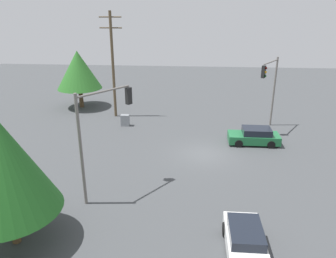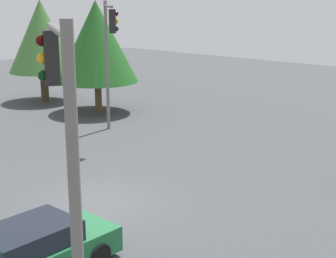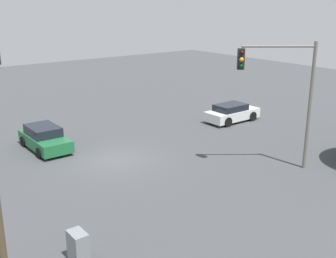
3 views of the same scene
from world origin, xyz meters
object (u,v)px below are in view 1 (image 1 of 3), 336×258
(sedan_green, at_px, (254,136))
(traffic_signal_main, at_px, (270,82))
(traffic_signal_cross, at_px, (100,125))
(electrical_cabinet, at_px, (125,120))
(sedan_white, at_px, (245,242))

(sedan_green, xyz_separation_m, traffic_signal_main, (1.70, 3.76, 3.83))
(traffic_signal_cross, relative_size, electrical_cabinet, 6.11)
(traffic_signal_main, distance_m, traffic_signal_cross, 17.55)
(sedan_white, height_order, traffic_signal_cross, traffic_signal_cross)
(traffic_signal_main, xyz_separation_m, traffic_signal_cross, (-12.26, -12.55, 0.09))
(sedan_white, relative_size, traffic_signal_main, 0.63)
(sedan_white, bearing_deg, traffic_signal_cross, -30.35)
(electrical_cabinet, bearing_deg, traffic_signal_main, 0.94)
(sedan_green, bearing_deg, sedan_white, 169.12)
(traffic_signal_main, relative_size, traffic_signal_cross, 0.99)
(traffic_signal_cross, distance_m, electrical_cabinet, 13.04)
(traffic_signal_cross, bearing_deg, traffic_signal_main, -7.38)
(sedan_green, relative_size, traffic_signal_cross, 0.63)
(sedan_white, relative_size, electrical_cabinet, 3.82)
(electrical_cabinet, bearing_deg, sedan_green, -16.62)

